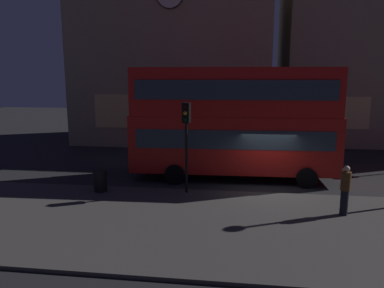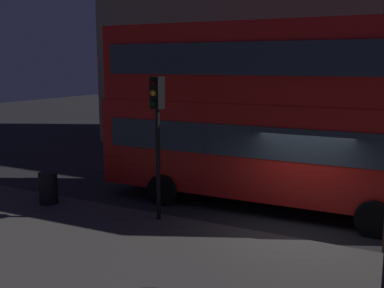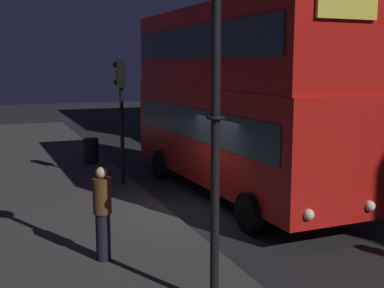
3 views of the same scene
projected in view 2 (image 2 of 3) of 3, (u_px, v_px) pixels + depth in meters
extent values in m
plane|color=#232326|center=(297.00, 233.00, 12.18)|extent=(80.00, 80.00, 0.00)
cube|color=tan|center=(249.00, 9.00, 25.33)|extent=(14.60, 8.04, 14.54)
cube|color=#E5C67F|center=(149.00, 97.00, 24.41)|extent=(2.49, 0.06, 2.39)
cube|color=#F9E09E|center=(216.00, 98.00, 22.60)|extent=(2.49, 0.06, 2.22)
cube|color=#F9E09E|center=(295.00, 99.00, 20.78)|extent=(2.49, 0.06, 2.06)
cube|color=red|center=(262.00, 147.00, 14.17)|extent=(10.10, 2.79, 2.76)
cube|color=red|center=(264.00, 63.00, 13.73)|extent=(9.90, 2.73, 2.28)
cube|color=#2D3842|center=(262.00, 136.00, 14.11)|extent=(9.30, 2.82, 0.90)
cube|color=#2D3842|center=(264.00, 59.00, 13.71)|extent=(9.30, 2.82, 0.90)
cylinder|color=black|center=(382.00, 194.00, 14.05)|extent=(0.97, 0.27, 0.96)
cylinder|color=black|center=(374.00, 219.00, 11.77)|extent=(0.97, 0.27, 0.96)
cylinder|color=black|center=(198.00, 173.00, 16.75)|extent=(0.97, 0.27, 0.96)
cylinder|color=black|center=(162.00, 190.00, 14.47)|extent=(0.97, 0.27, 0.96)
cylinder|color=black|center=(158.00, 165.00, 12.61)|extent=(0.12, 0.12, 3.06)
cube|color=black|center=(157.00, 93.00, 12.28)|extent=(0.37, 0.32, 0.85)
sphere|color=black|center=(153.00, 83.00, 12.12)|extent=(0.17, 0.17, 0.17)
sphere|color=orange|center=(153.00, 93.00, 12.17)|extent=(0.17, 0.17, 0.17)
sphere|color=black|center=(153.00, 103.00, 12.21)|extent=(0.17, 0.17, 0.17)
cylinder|color=black|center=(48.00, 188.00, 14.27)|extent=(0.57, 0.57, 0.96)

